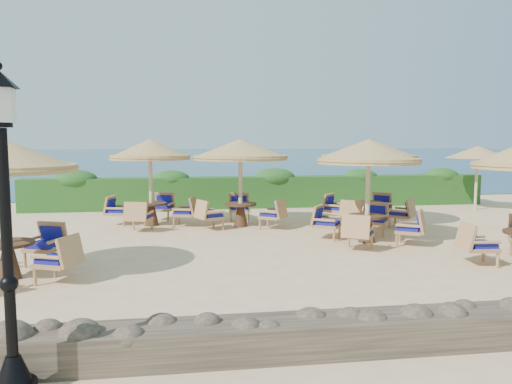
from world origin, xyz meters
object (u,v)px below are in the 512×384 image
cafe_set_0 (5,185)px  cafe_set_5 (369,165)px  cafe_set_4 (240,163)px  cafe_set_1 (368,173)px  cafe_set_3 (151,170)px  extra_parasol (478,152)px  lamp_post (7,249)px

cafe_set_0 → cafe_set_5: 10.20m
cafe_set_0 → cafe_set_5: bearing=28.4°
cafe_set_4 → cafe_set_5: (3.95, -0.26, -0.07)m
cafe_set_1 → cafe_set_5: 2.76m
cafe_set_0 → cafe_set_3: same height
cafe_set_4 → cafe_set_5: size_ratio=0.98×
extra_parasol → cafe_set_4: (-9.13, -2.22, -0.24)m
lamp_post → cafe_set_1: (6.42, 6.95, 0.23)m
cafe_set_3 → cafe_set_5: size_ratio=0.98×
extra_parasol → cafe_set_5: cafe_set_5 is taller
lamp_post → cafe_set_4: 10.39m
extra_parasol → cafe_set_5: (-5.19, -2.48, -0.31)m
cafe_set_5 → cafe_set_3: bearing=173.0°
cafe_set_3 → cafe_set_1: bearing=-30.9°
extra_parasol → cafe_set_1: cafe_set_1 is taller
cafe_set_3 → extra_parasol: bearing=8.0°
extra_parasol → cafe_set_5: 5.76m
extra_parasol → cafe_set_0: cafe_set_0 is taller
lamp_post → cafe_set_0: 4.93m
lamp_post → cafe_set_3: bearing=85.8°
cafe_set_1 → cafe_set_4: size_ratio=0.94×
extra_parasol → cafe_set_1: 7.99m
cafe_set_4 → cafe_set_5: 3.96m
cafe_set_5 → cafe_set_1: bearing=-111.2°
cafe_set_0 → cafe_set_3: bearing=67.7°
lamp_post → cafe_set_5: lamp_post is taller
cafe_set_1 → cafe_set_4: 4.10m
cafe_set_0 → cafe_set_4: size_ratio=0.98×
lamp_post → cafe_set_5: size_ratio=1.12×
cafe_set_3 → lamp_post: bearing=-94.2°
extra_parasol → cafe_set_1: size_ratio=0.88×
cafe_set_5 → lamp_post: bearing=-127.9°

